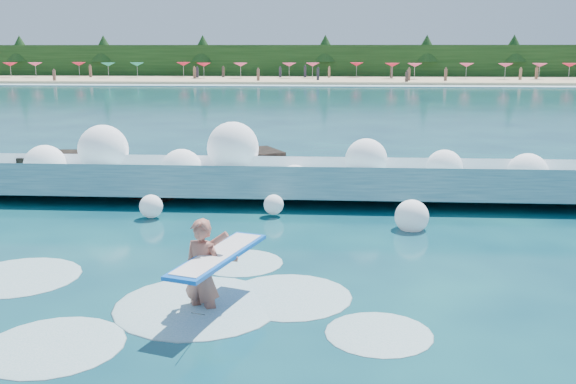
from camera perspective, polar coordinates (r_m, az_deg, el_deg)
name	(u,v)px	position (r m, az deg, el deg)	size (l,w,h in m)	color
ground	(206,271)	(12.99, -7.28, -7.00)	(200.00, 200.00, 0.00)	#082D42
beach	(315,80)	(90.13, 2.39, 9.92)	(140.00, 20.00, 0.40)	tan
wet_band	(312,85)	(79.15, 2.17, 9.44)	(140.00, 5.00, 0.08)	silver
treeline	(317,62)	(100.05, 2.57, 11.50)	(140.00, 4.00, 5.00)	black
breaking_wave	(274,180)	(18.94, -1.25, 1.04)	(18.03, 2.81, 1.55)	teal
rock_cluster	(148,175)	(20.66, -12.32, 1.45)	(8.25, 3.43, 1.41)	black
surfer_with_board	(206,270)	(10.91, -7.31, -6.93)	(1.37, 3.04, 1.91)	#A9604E
wave_spray	(243,162)	(18.84, -4.04, 2.65)	(15.34, 4.71, 2.32)	white
surf_foam	(175,300)	(11.63, -10.03, -9.47)	(8.84, 5.96, 0.15)	silver
beach_umbrellas	(316,65)	(91.80, 2.54, 11.25)	(111.87, 6.91, 0.50)	red
beachgoers	(302,74)	(87.51, 1.21, 10.44)	(90.90, 12.69, 1.93)	#3F332D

